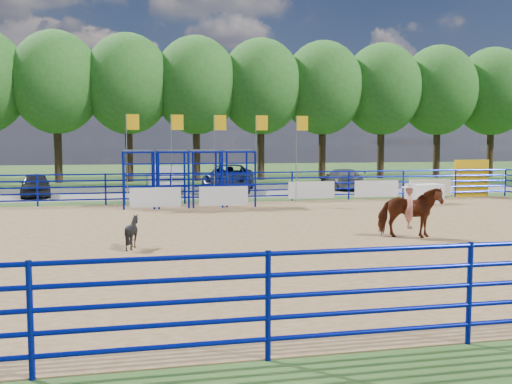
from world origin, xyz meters
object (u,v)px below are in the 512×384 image
horse_and_rider (410,210)px  car_c (229,178)px  announcer_table (425,194)px  calf (132,232)px  car_d (342,179)px  car_b (165,180)px  car_a (36,185)px

horse_and_rider → car_c: horse_and_rider is taller
announcer_table → calf: size_ratio=1.91×
calf → car_d: bearing=-69.5°
car_d → announcer_table: bearing=98.2°
car_b → horse_and_rider: bearing=106.1°
calf → car_a: car_a is taller
car_a → calf: bearing=-81.1°
horse_and_rider → car_b: bearing=110.7°
car_a → car_d: size_ratio=0.85×
calf → car_c: (5.59, 17.28, 0.34)m
calf → car_d: car_d is taller
announcer_table → car_b: bearing=145.0°
car_c → horse_and_rider: bearing=-66.2°
announcer_table → car_c: 11.65m
horse_and_rider → calf: (-8.29, -0.00, -0.41)m
horse_and_rider → car_d: 18.31m
calf → announcer_table: bearing=-90.7°
announcer_table → car_b: (-11.81, 8.27, 0.32)m
horse_and_rider → car_b: 18.30m
calf → car_c: bearing=-51.6°
horse_and_rider → car_b: size_ratio=0.48×
car_c → car_a: bearing=-160.9°
announcer_table → car_c: size_ratio=0.30×
announcer_table → horse_and_rider: horse_and_rider is taller
horse_and_rider → car_d: (4.53, 17.74, -0.23)m
car_c → announcer_table: bearing=-31.5°
car_c → calf: bearing=-93.1°
horse_and_rider → calf: 8.30m
car_d → horse_and_rider: bearing=78.7°
announcer_table → calf: announcer_table is taller
announcer_table → car_d: size_ratio=0.39×
car_b → announcer_table: bearing=140.4°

